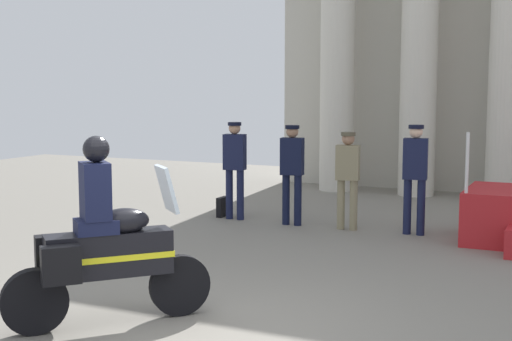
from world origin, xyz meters
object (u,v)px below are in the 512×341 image
(officer_in_row_2, at_px, (348,172))
(briefcase_on_ground, at_px, (222,207))
(officer_in_row_0, at_px, (235,162))
(officer_in_row_1, at_px, (292,166))
(officer_in_row_3, at_px, (415,170))
(motorcycle_with_rider, at_px, (102,247))

(officer_in_row_2, height_order, briefcase_on_ground, officer_in_row_2)
(officer_in_row_0, bearing_deg, officer_in_row_1, 168.86)
(officer_in_row_0, bearing_deg, briefcase_on_ground, -31.73)
(officer_in_row_3, height_order, motorcycle_with_rider, motorcycle_with_rider)
(officer_in_row_1, bearing_deg, motorcycle_with_rider, 84.78)
(officer_in_row_1, distance_m, officer_in_row_2, 0.99)
(officer_in_row_1, height_order, officer_in_row_2, officer_in_row_1)
(officer_in_row_1, xyz_separation_m, officer_in_row_2, (0.99, 0.02, -0.05))
(officer_in_row_3, xyz_separation_m, motorcycle_with_rider, (-1.83, -5.70, -0.25))
(officer_in_row_1, xyz_separation_m, officer_in_row_3, (2.09, 0.08, 0.03))
(officer_in_row_1, distance_m, motorcycle_with_rider, 5.63)
(officer_in_row_0, height_order, officer_in_row_3, officer_in_row_3)
(officer_in_row_3, bearing_deg, briefcase_on_ground, -9.88)
(officer_in_row_1, height_order, briefcase_on_ground, officer_in_row_1)
(officer_in_row_2, xyz_separation_m, motorcycle_with_rider, (-0.73, -5.64, -0.17))
(officer_in_row_0, distance_m, briefcase_on_ground, 0.93)
(officer_in_row_2, bearing_deg, officer_in_row_1, -6.55)
(officer_in_row_1, xyz_separation_m, briefcase_on_ground, (-1.46, 0.21, -0.84))
(officer_in_row_3, bearing_deg, officer_in_row_0, -7.51)
(officer_in_row_2, relative_size, briefcase_on_ground, 4.53)
(officer_in_row_0, relative_size, officer_in_row_1, 1.01)
(officer_in_row_1, relative_size, officer_in_row_2, 1.06)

